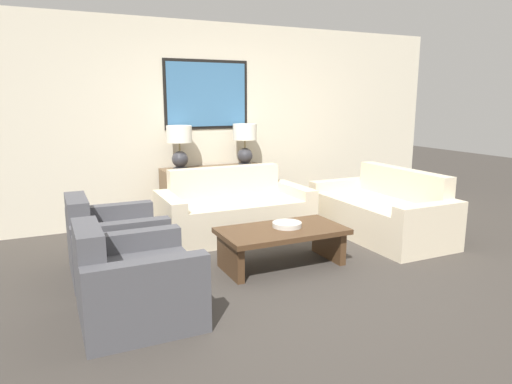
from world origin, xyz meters
The scene contains 11 objects.
ground_plane centered at (0.00, 0.00, 0.00)m, with size 20.00×20.00×0.00m, color #3D3833.
back_wall centered at (0.00, 2.51, 1.33)m, with size 7.46×0.12×2.65m.
console_table centered at (0.00, 2.23, 0.37)m, with size 1.40×0.40×0.75m.
table_lamp_left centered at (-0.46, 2.23, 1.10)m, with size 0.33×0.33×0.56m.
table_lamp_right centered at (0.46, 2.23, 1.10)m, with size 0.33×0.33×0.56m.
couch_by_back_wall centered at (0.00, 1.52, 0.28)m, with size 1.80×0.89×0.80m.
couch_by_side centered at (1.62, 0.74, 0.28)m, with size 0.89×1.80×0.80m.
coffee_table centered at (0.02, 0.32, 0.29)m, with size 1.24×0.67×0.39m.
decorative_bowl centered at (0.10, 0.35, 0.41)m, with size 0.29×0.29×0.05m.
armchair_near_back_wall centered at (-1.52, 0.85, 0.28)m, with size 0.85×0.88×0.77m.
armchair_near_camera centered at (-1.52, -0.21, 0.28)m, with size 0.85×0.88×0.77m.
Camera 1 is at (-2.05, -3.51, 1.65)m, focal length 32.00 mm.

